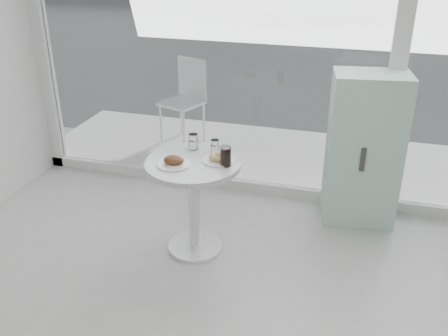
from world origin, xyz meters
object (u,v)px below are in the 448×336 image
(patio_chair, at_px, (186,96))
(plate_fritter, at_px, (174,162))
(plate_donut, at_px, (218,158))
(cola_glass, at_px, (226,156))
(mint_cabinet, at_px, (364,150))
(water_tumbler_b, at_px, (215,147))
(water_tumbler_a, at_px, (193,143))
(main_table, at_px, (194,188))

(patio_chair, xyz_separation_m, plate_fritter, (0.69, -2.12, 0.20))
(plate_donut, bearing_deg, cola_glass, -40.55)
(mint_cabinet, height_order, plate_donut, mint_cabinet)
(mint_cabinet, relative_size, cola_glass, 8.62)
(water_tumbler_b, bearing_deg, plate_fritter, -126.65)
(water_tumbler_a, relative_size, water_tumbler_b, 1.16)
(water_tumbler_a, bearing_deg, water_tumbler_b, -6.92)
(plate_fritter, height_order, water_tumbler_b, water_tumbler_b)
(plate_fritter, xyz_separation_m, water_tumbler_b, (0.22, 0.30, 0.02))
(water_tumbler_b, height_order, cola_glass, cola_glass)
(main_table, relative_size, water_tumbler_a, 6.21)
(mint_cabinet, distance_m, plate_fritter, 1.64)
(cola_glass, bearing_deg, plate_fritter, -164.99)
(water_tumbler_a, height_order, water_tumbler_b, water_tumbler_a)
(cola_glass, bearing_deg, main_table, -179.57)
(main_table, bearing_deg, patio_chair, 111.57)
(main_table, bearing_deg, water_tumbler_a, 107.97)
(patio_chair, distance_m, plate_fritter, 2.24)
(water_tumbler_a, bearing_deg, plate_donut, -32.04)
(water_tumbler_a, xyz_separation_m, water_tumbler_b, (0.18, -0.02, -0.01))
(plate_fritter, bearing_deg, water_tumbler_a, 83.42)
(plate_fritter, distance_m, water_tumbler_a, 0.32)
(cola_glass, bearing_deg, water_tumbler_b, 125.66)
(mint_cabinet, xyz_separation_m, plate_fritter, (-1.33, -0.96, 0.14))
(plate_fritter, bearing_deg, main_table, 41.19)
(mint_cabinet, bearing_deg, water_tumbler_b, -157.69)
(mint_cabinet, bearing_deg, cola_glass, -146.81)
(plate_donut, height_order, water_tumbler_b, water_tumbler_b)
(plate_donut, bearing_deg, patio_chair, 116.58)
(plate_fritter, relative_size, plate_donut, 1.01)
(patio_chair, relative_size, water_tumbler_a, 7.77)
(main_table, distance_m, mint_cabinet, 1.50)
(plate_donut, bearing_deg, water_tumbler_a, 147.96)
(patio_chair, height_order, plate_fritter, patio_chair)
(patio_chair, xyz_separation_m, plate_donut, (0.98, -1.96, 0.19))
(mint_cabinet, distance_m, cola_glass, 1.31)
(main_table, xyz_separation_m, water_tumbler_a, (-0.07, 0.22, 0.27))
(mint_cabinet, relative_size, plate_fritter, 5.33)
(mint_cabinet, xyz_separation_m, water_tumbler_a, (-1.29, -0.64, 0.17))
(main_table, distance_m, patio_chair, 2.18)
(plate_donut, relative_size, water_tumbler_a, 1.95)
(plate_donut, xyz_separation_m, water_tumbler_b, (-0.07, 0.14, 0.03))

